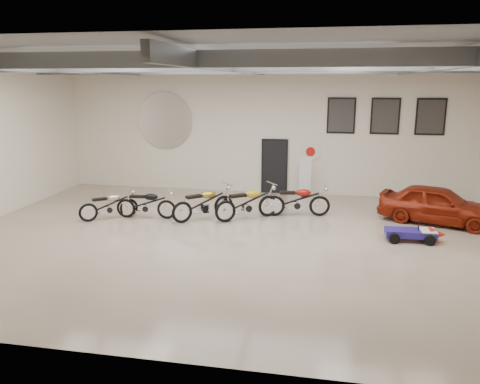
% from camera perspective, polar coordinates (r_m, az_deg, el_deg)
% --- Properties ---
extents(floor, '(16.00, 12.00, 0.01)m').
position_cam_1_polar(floor, '(13.26, -0.96, -5.80)').
color(floor, tan).
rests_on(floor, ground).
extents(ceiling, '(16.00, 12.00, 0.01)m').
position_cam_1_polar(ceiling, '(12.56, -1.06, 16.31)').
color(ceiling, slate).
rests_on(ceiling, back_wall).
extents(back_wall, '(16.00, 0.02, 5.00)m').
position_cam_1_polar(back_wall, '(18.54, 2.77, 7.57)').
color(back_wall, '#F1E5CF').
rests_on(back_wall, floor).
extents(ceiling_beams, '(15.80, 11.80, 0.32)m').
position_cam_1_polar(ceiling_beams, '(12.55, -1.05, 15.17)').
color(ceiling_beams, slate).
rests_on(ceiling_beams, ceiling).
extents(door, '(0.92, 0.08, 2.10)m').
position_cam_1_polar(door, '(18.63, 4.22, 3.07)').
color(door, black).
rests_on(door, back_wall).
extents(logo_plaque, '(2.30, 0.06, 1.16)m').
position_cam_1_polar(logo_plaque, '(19.43, -9.14, 8.56)').
color(logo_plaque, silver).
rests_on(logo_plaque, back_wall).
extents(poster_left, '(1.05, 0.08, 1.35)m').
position_cam_1_polar(poster_left, '(18.29, 12.24, 9.09)').
color(poster_left, black).
rests_on(poster_left, back_wall).
extents(poster_mid, '(1.05, 0.08, 1.35)m').
position_cam_1_polar(poster_mid, '(18.40, 17.28, 8.83)').
color(poster_mid, black).
rests_on(poster_mid, back_wall).
extents(poster_right, '(1.05, 0.08, 1.35)m').
position_cam_1_polar(poster_right, '(18.64, 22.22, 8.50)').
color(poster_right, black).
rests_on(poster_right, back_wall).
extents(oil_sign, '(0.72, 0.10, 0.72)m').
position_cam_1_polar(oil_sign, '(18.43, 8.60, 4.89)').
color(oil_sign, white).
rests_on(oil_sign, back_wall).
extents(banner_stand, '(0.46, 0.21, 1.66)m').
position_cam_1_polar(banner_stand, '(18.14, 7.96, 1.99)').
color(banner_stand, white).
rests_on(banner_stand, floor).
extents(motorcycle_silver, '(1.81, 1.61, 0.97)m').
position_cam_1_polar(motorcycle_silver, '(15.65, -15.72, -1.49)').
color(motorcycle_silver, silver).
rests_on(motorcycle_silver, floor).
extents(motorcycle_black, '(1.98, 0.76, 1.01)m').
position_cam_1_polar(motorcycle_black, '(15.46, -11.39, -1.35)').
color(motorcycle_black, silver).
rests_on(motorcycle_black, floor).
extents(motorcycle_gold, '(2.03, 1.95, 1.12)m').
position_cam_1_polar(motorcycle_gold, '(15.05, -4.50, -1.30)').
color(motorcycle_gold, silver).
rests_on(motorcycle_gold, floor).
extents(motorcycle_yellow, '(2.18, 1.86, 1.15)m').
position_cam_1_polar(motorcycle_yellow, '(15.02, 0.89, -1.24)').
color(motorcycle_yellow, silver).
rests_on(motorcycle_yellow, floor).
extents(motorcycle_red, '(2.21, 1.00, 1.11)m').
position_cam_1_polar(motorcycle_red, '(15.51, 6.99, -0.95)').
color(motorcycle_red, silver).
rests_on(motorcycle_red, floor).
extents(go_kart, '(1.68, 0.79, 0.60)m').
position_cam_1_polar(go_kart, '(13.93, 20.64, -4.44)').
color(go_kart, navy).
rests_on(go_kart, floor).
extents(vintage_car, '(2.50, 3.79, 1.20)m').
position_cam_1_polar(vintage_car, '(15.88, 22.93, -1.41)').
color(vintage_car, maroon).
rests_on(vintage_car, floor).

